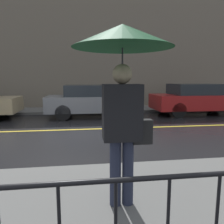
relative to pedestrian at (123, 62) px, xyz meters
The scene contains 8 objects.
ground_plane 5.24m from the pedestrian, 101.79° to the left, with size 80.00×80.00×0.00m, color black.
sidewalk_near 2.09m from the pedestrian, behind, with size 28.00×2.85×0.12m.
sidewalk_far 9.44m from the pedestrian, 96.20° to the left, with size 28.00×1.97×0.12m.
lane_marking 5.24m from the pedestrian, 101.79° to the left, with size 25.20×0.12×0.01m.
building_storefront 10.50m from the pedestrian, 95.52° to the left, with size 28.00×0.30×6.85m.
pedestrian is the anchor object (origin of this frame).
car_grey 7.39m from the pedestrian, 90.30° to the left, with size 4.06×1.73×1.44m.
car_red 8.94m from the pedestrian, 55.33° to the left, with size 4.38×1.86×1.48m.
Camera 1 is at (0.52, -7.33, 1.69)m, focal length 35.00 mm.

